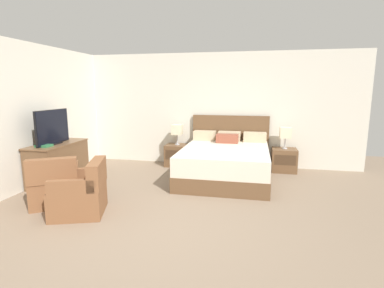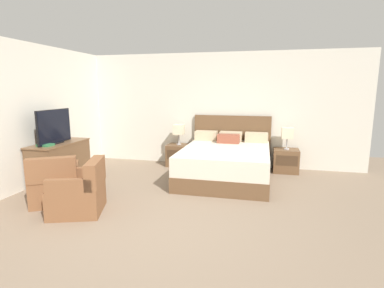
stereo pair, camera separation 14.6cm
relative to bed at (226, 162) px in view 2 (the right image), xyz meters
The scene contains 13 objects.
ground_plane 2.44m from the bed, 102.82° to the right, with size 10.21×10.21×0.00m, color #84705B.
wall_back 1.53m from the bed, 116.42° to the left, with size 6.79×0.06×2.54m, color silver.
wall_left 3.62m from the bed, 164.16° to the right, with size 0.06×5.20×2.54m, color silver.
bed is the anchor object (origin of this frame).
nightstand_left 1.40m from the bed, 147.22° to the left, with size 0.51×0.46×0.49m.
nightstand_right 1.40m from the bed, 32.77° to the left, with size 0.51×0.46×0.49m.
table_lamp_left 1.48m from the bed, 147.17° to the left, with size 0.23×0.23×0.46m.
table_lamp_right 1.49m from the bed, 32.82° to the left, with size 0.23×0.23×0.46m.
dresser 3.18m from the bed, 162.98° to the right, with size 0.54×1.25×0.75m.
tv 3.28m from the bed, 161.52° to the right, with size 0.18×0.87×0.62m.
book_red_cover 3.32m from the bed, 157.04° to the right, with size 0.24×0.19×0.04m, color #2D7042.
armchair_by_window 3.07m from the bed, 141.77° to the right, with size 0.94×0.94×0.76m.
armchair_companion 2.80m from the bed, 130.26° to the right, with size 0.87×0.87×0.76m.
Camera 2 is at (1.22, -3.35, 1.73)m, focal length 28.00 mm.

